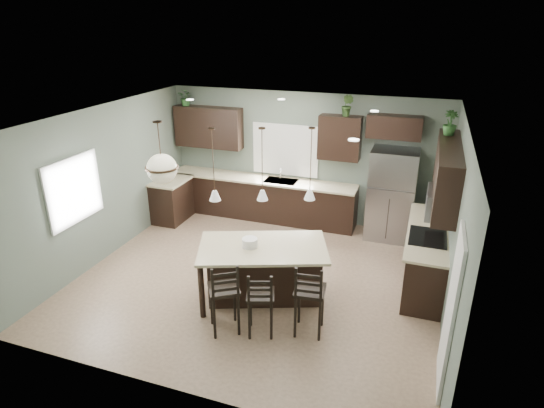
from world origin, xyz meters
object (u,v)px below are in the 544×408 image
Objects in this scene: kitchen_island at (263,272)px; bar_stool_left at (224,296)px; serving_dish at (250,243)px; bar_stool_right at (310,298)px; bar_stool_center at (261,302)px; plant_back_left at (186,97)px; refrigerator at (391,195)px.

kitchen_island is 0.99m from bar_stool_left.
bar_stool_right is at bearing -25.66° from serving_dish.
bar_stool_center is at bearing -59.33° from serving_dish.
plant_back_left is (-3.84, 3.69, 2.01)m from bar_stool_right.
bar_stool_center is at bearing -92.62° from kitchen_island.
refrigerator is 4.05m from bar_stool_center.
serving_dish is (-0.19, -0.07, 0.53)m from kitchen_island.
bar_stool_center is (0.27, -0.85, 0.06)m from kitchen_island.
serving_dish is at bearing -121.68° from refrigerator.
serving_dish is at bearing 102.06° from bar_stool_center.
bar_stool_left is (-0.24, -0.95, 0.11)m from kitchen_island.
serving_dish is 0.21× the size of bar_stool_left.
kitchen_island is 5.36× the size of plant_back_left.
bar_stool_left is 1.20m from bar_stool_right.
serving_dish is 0.23× the size of bar_stool_center.
bar_stool_left is (-0.05, -0.88, -0.43)m from serving_dish.
kitchen_island is at bearing -119.60° from refrigerator.
bar_stool_right is (-0.75, -3.53, -0.35)m from refrigerator.
bar_stool_right is (0.64, 0.25, 0.05)m from bar_stool_center.
bar_stool_left reaches higher than bar_stool_center.
refrigerator is at bearing 39.90° from kitchen_island.
serving_dish is 1.02m from bar_stool_center.
refrigerator is at bearing 58.32° from serving_dish.
bar_stool_right is at bearing -43.85° from plant_back_left.
bar_stool_center reaches higher than kitchen_island.
bar_stool_center is at bearing -21.43° from bar_stool_left.
plant_back_left is at bearing 110.47° from bar_stool_center.
kitchen_island is at bearing 43.06° from bar_stool_left.
bar_stool_center is (-1.39, -3.78, -0.41)m from refrigerator.
kitchen_island is at bearing -46.58° from plant_back_left.
refrigerator is 3.63m from bar_stool_right.
refrigerator reaches higher than bar_stool_right.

